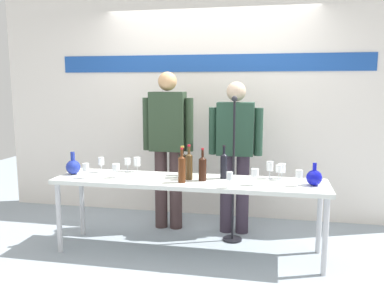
# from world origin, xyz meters

# --- Properties ---
(ground_plane) EXTENTS (10.00, 10.00, 0.00)m
(ground_plane) POSITION_xyz_m (0.00, 0.00, 0.00)
(ground_plane) COLOR #94A0AB
(back_wall) EXTENTS (5.32, 0.11, 3.00)m
(back_wall) POSITION_xyz_m (0.00, 1.25, 1.50)
(back_wall) COLOR white
(back_wall) RESTS_ON ground
(display_table) EXTENTS (2.58, 0.58, 0.73)m
(display_table) POSITION_xyz_m (0.00, 0.00, 0.67)
(display_table) COLOR silver
(display_table) RESTS_ON ground
(decanter_blue_left) EXTENTS (0.14, 0.14, 0.23)m
(decanter_blue_left) POSITION_xyz_m (-1.18, -0.00, 0.80)
(decanter_blue_left) COLOR #203199
(decanter_blue_left) RESTS_ON display_table
(decanter_blue_right) EXTENTS (0.14, 0.14, 0.20)m
(decanter_blue_right) POSITION_xyz_m (1.14, -0.00, 0.80)
(decanter_blue_right) COLOR #1014B5
(decanter_blue_right) RESTS_ON display_table
(presenter_left) EXTENTS (0.57, 0.22, 1.75)m
(presenter_left) POSITION_xyz_m (-0.37, 0.65, 1.00)
(presenter_left) COLOR #402E2E
(presenter_left) RESTS_ON ground
(presenter_right) EXTENTS (0.58, 0.22, 1.65)m
(presenter_right) POSITION_xyz_m (0.37, 0.65, 0.94)
(presenter_right) COLOR #342937
(presenter_right) RESTS_ON ground
(wine_bottle_0) EXTENTS (0.07, 0.07, 0.31)m
(wine_bottle_0) POSITION_xyz_m (0.13, -0.02, 0.85)
(wine_bottle_0) COLOR black
(wine_bottle_0) RESTS_ON display_table
(wine_bottle_1) EXTENTS (0.07, 0.07, 0.29)m
(wine_bottle_1) POSITION_xyz_m (-0.10, 0.17, 0.85)
(wine_bottle_1) COLOR #153B1E
(wine_bottle_1) RESTS_ON display_table
(wine_bottle_2) EXTENTS (0.07, 0.07, 0.31)m
(wine_bottle_2) POSITION_xyz_m (-0.08, 0.07, 0.86)
(wine_bottle_2) COLOR black
(wine_bottle_2) RESTS_ON display_table
(wine_bottle_3) EXTENTS (0.07, 0.07, 0.33)m
(wine_bottle_3) POSITION_xyz_m (0.00, 0.01, 0.87)
(wine_bottle_3) COLOR #4B351A
(wine_bottle_3) RESTS_ON display_table
(wine_bottle_4) EXTENTS (0.07, 0.07, 0.32)m
(wine_bottle_4) POSITION_xyz_m (-0.04, -0.12, 0.86)
(wine_bottle_4) COLOR #522710
(wine_bottle_4) RESTS_ON display_table
(wine_bottle_5) EXTENTS (0.07, 0.07, 0.32)m
(wine_bottle_5) POSITION_xyz_m (0.32, 0.11, 0.86)
(wine_bottle_5) COLOR black
(wine_bottle_5) RESTS_ON display_table
(wine_glass_left_0) EXTENTS (0.07, 0.07, 0.14)m
(wine_glass_left_0) POSITION_xyz_m (-0.70, -0.06, 0.83)
(wine_glass_left_0) COLOR white
(wine_glass_left_0) RESTS_ON display_table
(wine_glass_left_1) EXTENTS (0.06, 0.06, 0.15)m
(wine_glass_left_1) POSITION_xyz_m (-0.97, -0.15, 0.83)
(wine_glass_left_1) COLOR white
(wine_glass_left_1) RESTS_ON display_table
(wine_glass_left_2) EXTENTS (0.06, 0.06, 0.15)m
(wine_glass_left_2) POSITION_xyz_m (-0.95, 0.15, 0.84)
(wine_glass_left_2) COLOR white
(wine_glass_left_2) RESTS_ON display_table
(wine_glass_left_3) EXTENTS (0.07, 0.07, 0.15)m
(wine_glass_left_3) POSITION_xyz_m (-0.59, 0.23, 0.83)
(wine_glass_left_3) COLOR white
(wine_glass_left_3) RESTS_ON display_table
(wine_glass_left_4) EXTENTS (0.06, 0.06, 0.14)m
(wine_glass_left_4) POSITION_xyz_m (-0.69, 0.23, 0.83)
(wine_glass_left_4) COLOR white
(wine_glass_left_4) RESTS_ON display_table
(wine_glass_right_0) EXTENTS (0.06, 0.06, 0.15)m
(wine_glass_right_0) POSITION_xyz_m (1.01, -0.06, 0.83)
(wine_glass_right_0) COLOR white
(wine_glass_right_0) RESTS_ON display_table
(wine_glass_right_1) EXTENTS (0.07, 0.07, 0.15)m
(wine_glass_right_1) POSITION_xyz_m (0.62, -0.10, 0.84)
(wine_glass_right_1) COLOR white
(wine_glass_right_1) RESTS_ON display_table
(wine_glass_right_2) EXTENTS (0.06, 0.06, 0.14)m
(wine_glass_right_2) POSITION_xyz_m (0.41, -0.24, 0.83)
(wine_glass_right_2) COLOR white
(wine_glass_right_2) RESTS_ON display_table
(wine_glass_right_3) EXTENTS (0.07, 0.07, 0.17)m
(wine_glass_right_3) POSITION_xyz_m (0.75, 0.19, 0.85)
(wine_glass_right_3) COLOR white
(wine_glass_right_3) RESTS_ON display_table
(wine_glass_right_4) EXTENTS (0.06, 0.06, 0.15)m
(wine_glass_right_4) POSITION_xyz_m (0.83, 0.13, 0.83)
(wine_glass_right_4) COLOR white
(wine_glass_right_4) RESTS_ON display_table
(wine_glass_right_5) EXTENTS (0.07, 0.07, 0.15)m
(wine_glass_right_5) POSITION_xyz_m (0.86, 0.21, 0.83)
(wine_glass_right_5) COLOR white
(wine_glass_right_5) RESTS_ON display_table
(microphone_stand) EXTENTS (0.20, 0.20, 1.51)m
(microphone_stand) POSITION_xyz_m (0.38, 0.40, 0.50)
(microphone_stand) COLOR black
(microphone_stand) RESTS_ON ground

